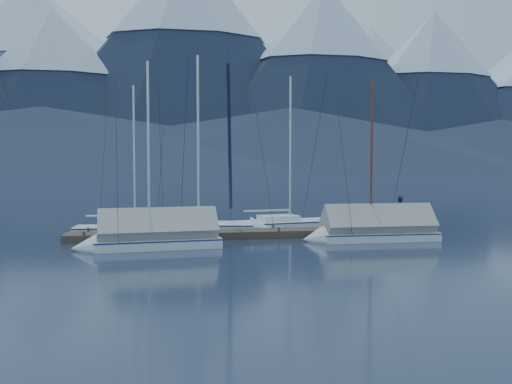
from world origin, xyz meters
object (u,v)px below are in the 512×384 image
sailboat_open_mid (209,229)px  sailboat_covered_near (368,232)px  sailboat_open_right (298,225)px  sailboat_covered_far (146,238)px  person (401,212)px  sailboat_open_left (144,231)px

sailboat_open_mid → sailboat_covered_near: 8.27m
sailboat_open_right → sailboat_covered_far: 10.03m
sailboat_open_right → person: 5.69m
person → sailboat_open_left: bearing=87.5°
sailboat_open_left → sailboat_covered_far: bearing=-86.6°
sailboat_covered_near → sailboat_open_mid: bearing=149.0°
sailboat_open_right → sailboat_covered_near: (2.04, -5.24, 0.25)m
sailboat_open_mid → sailboat_open_right: 5.14m
sailboat_open_mid → person: size_ratio=6.39×
sailboat_open_left → person: size_ratio=5.25×
person → sailboat_open_mid: bearing=84.1°
sailboat_open_left → person: sailboat_open_left is taller
sailboat_open_left → sailboat_covered_near: 11.25m
sailboat_open_left → sailboat_open_right: bearing=6.9°
person → sailboat_covered_far: bearing=109.3°
sailboat_open_left → sailboat_covered_near: bearing=-22.1°
sailboat_open_right → sailboat_open_mid: bearing=-168.9°
sailboat_open_mid → sailboat_covered_near: sailboat_open_mid is taller
sailboat_open_right → sailboat_open_left: bearing=-173.1°
sailboat_covered_near → sailboat_open_left: bearing=157.9°
sailboat_open_right → sailboat_covered_near: sailboat_open_right is taller
sailboat_open_right → sailboat_covered_far: bearing=-143.7°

